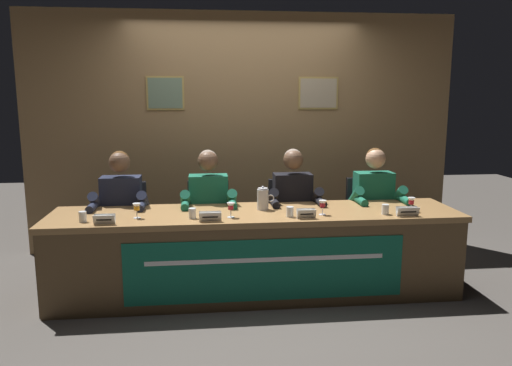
% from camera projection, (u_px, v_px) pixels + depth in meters
% --- Properties ---
extents(ground_plane, '(12.00, 12.00, 0.00)m').
position_uv_depth(ground_plane, '(256.00, 292.00, 4.37)').
color(ground_plane, '#4C4742').
extents(wall_back_panelled, '(4.70, 0.14, 2.60)m').
position_uv_depth(wall_back_panelled, '(243.00, 133.00, 5.48)').
color(wall_back_panelled, '#937047').
rests_on(wall_back_panelled, ground_plane).
extents(conference_table, '(3.50, 0.77, 0.73)m').
position_uv_depth(conference_table, '(258.00, 241.00, 4.17)').
color(conference_table, olive).
rests_on(conference_table, ground_plane).
extents(chair_far_left, '(0.44, 0.45, 0.90)m').
position_uv_depth(chair_far_left, '(125.00, 231.00, 4.72)').
color(chair_far_left, black).
rests_on(chair_far_left, ground_plane).
extents(panelist_far_left, '(0.51, 0.48, 1.22)m').
position_uv_depth(panelist_far_left, '(120.00, 208.00, 4.48)').
color(panelist_far_left, black).
rests_on(panelist_far_left, ground_plane).
extents(nameplate_far_left, '(0.16, 0.06, 0.08)m').
position_uv_depth(nameplate_far_left, '(104.00, 219.00, 3.81)').
color(nameplate_far_left, white).
rests_on(nameplate_far_left, conference_table).
extents(juice_glass_far_left, '(0.06, 0.06, 0.12)m').
position_uv_depth(juice_glass_far_left, '(137.00, 208.00, 4.00)').
color(juice_glass_far_left, white).
rests_on(juice_glass_far_left, conference_table).
extents(water_cup_far_left, '(0.06, 0.06, 0.08)m').
position_uv_depth(water_cup_far_left, '(83.00, 217.00, 3.89)').
color(water_cup_far_left, silver).
rests_on(water_cup_far_left, conference_table).
extents(chair_center_left, '(0.44, 0.45, 0.90)m').
position_uv_depth(chair_center_left, '(209.00, 229.00, 4.81)').
color(chair_center_left, black).
rests_on(chair_center_left, ground_plane).
extents(panelist_center_left, '(0.51, 0.48, 1.22)m').
position_uv_depth(panelist_center_left, '(209.00, 206.00, 4.56)').
color(panelist_center_left, black).
rests_on(panelist_center_left, ground_plane).
extents(nameplate_center_left, '(0.18, 0.06, 0.08)m').
position_uv_depth(nameplate_center_left, '(210.00, 217.00, 3.90)').
color(nameplate_center_left, white).
rests_on(nameplate_center_left, conference_table).
extents(juice_glass_center_left, '(0.06, 0.06, 0.12)m').
position_uv_depth(juice_glass_center_left, '(231.00, 207.00, 4.02)').
color(juice_glass_center_left, white).
rests_on(juice_glass_center_left, conference_table).
extents(water_cup_center_left, '(0.06, 0.06, 0.08)m').
position_uv_depth(water_cup_center_left, '(192.00, 214.00, 4.00)').
color(water_cup_center_left, silver).
rests_on(water_cup_center_left, conference_table).
extents(chair_center_right, '(0.44, 0.45, 0.90)m').
position_uv_depth(chair_center_right, '(290.00, 227.00, 4.89)').
color(chair_center_right, black).
rests_on(chair_center_right, ground_plane).
extents(panelist_center_right, '(0.51, 0.48, 1.22)m').
position_uv_depth(panelist_center_right, '(294.00, 204.00, 4.65)').
color(panelist_center_right, black).
rests_on(panelist_center_right, ground_plane).
extents(nameplate_center_right, '(0.15, 0.06, 0.08)m').
position_uv_depth(nameplate_center_right, '(306.00, 214.00, 4.00)').
color(nameplate_center_right, white).
rests_on(nameplate_center_right, conference_table).
extents(juice_glass_center_right, '(0.06, 0.06, 0.12)m').
position_uv_depth(juice_glass_center_right, '(323.00, 205.00, 4.11)').
color(juice_glass_center_right, white).
rests_on(juice_glass_center_right, conference_table).
extents(water_cup_center_right, '(0.06, 0.06, 0.08)m').
position_uv_depth(water_cup_center_right, '(290.00, 212.00, 4.05)').
color(water_cup_center_right, silver).
rests_on(water_cup_center_right, conference_table).
extents(chair_far_right, '(0.44, 0.45, 0.90)m').
position_uv_depth(chair_far_right, '(368.00, 224.00, 4.98)').
color(chair_far_right, black).
rests_on(chair_far_right, ground_plane).
extents(panelist_far_right, '(0.51, 0.48, 1.22)m').
position_uv_depth(panelist_far_right, '(376.00, 202.00, 4.73)').
color(panelist_far_right, black).
rests_on(panelist_far_right, ground_plane).
extents(nameplate_far_right, '(0.19, 0.06, 0.08)m').
position_uv_depth(nameplate_far_right, '(408.00, 211.00, 4.07)').
color(nameplate_far_right, white).
rests_on(nameplate_far_right, conference_table).
extents(juice_glass_far_right, '(0.06, 0.06, 0.12)m').
position_uv_depth(juice_glass_far_right, '(411.00, 202.00, 4.22)').
color(juice_glass_far_right, white).
rests_on(juice_glass_far_right, conference_table).
extents(water_cup_far_right, '(0.06, 0.06, 0.08)m').
position_uv_depth(water_cup_far_right, '(385.00, 210.00, 4.14)').
color(water_cup_far_right, silver).
rests_on(water_cup_far_right, conference_table).
extents(water_pitcher_central, '(0.15, 0.10, 0.21)m').
position_uv_depth(water_pitcher_central, '(263.00, 199.00, 4.30)').
color(water_pitcher_central, silver).
rests_on(water_pitcher_central, conference_table).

